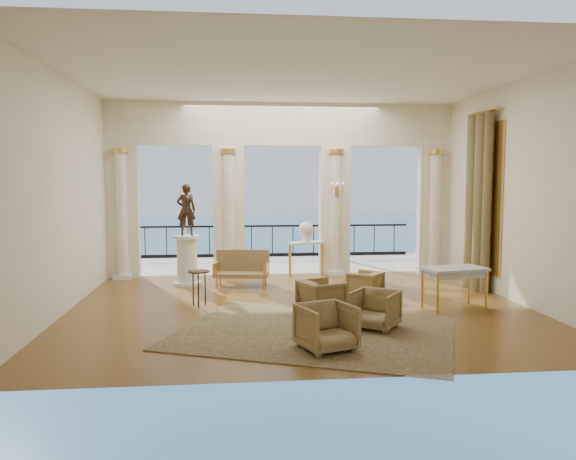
{
  "coord_description": "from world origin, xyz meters",
  "views": [
    {
      "loc": [
        -1.34,
        -10.85,
        2.56
      ],
      "look_at": [
        -0.18,
        0.6,
        1.49
      ],
      "focal_mm": 35.0,
      "sensor_mm": 36.0,
      "label": 1
    }
  ],
  "objects": [
    {
      "name": "armchair_b",
      "position": [
        1.08,
        -1.69,
        0.37
      ],
      "size": [
        0.97,
        0.96,
        0.73
      ],
      "primitive_type": "imported",
      "rotation": [
        0.0,
        0.0,
        -0.63
      ],
      "color": "#49361E",
      "rests_on": "ground"
    },
    {
      "name": "room_walls",
      "position": [
        0.0,
        -1.12,
        2.88
      ],
      "size": [
        9.0,
        9.0,
        9.0
      ],
      "color": "#F2E8CB",
      "rests_on": "ground"
    },
    {
      "name": "arcade",
      "position": [
        -0.0,
        3.82,
        2.58
      ],
      "size": [
        9.0,
        0.56,
        4.5
      ],
      "color": "beige",
      "rests_on": "ground"
    },
    {
      "name": "game_table",
      "position": [
        3.0,
        -0.4,
        0.73
      ],
      "size": [
        1.3,
        0.89,
        0.82
      ],
      "rotation": [
        0.0,
        0.0,
        0.21
      ],
      "color": "#91A6B7",
      "rests_on": "ground"
    },
    {
      "name": "statue",
      "position": [
        -2.4,
        2.59,
        1.81
      ],
      "size": [
        0.45,
        0.31,
        1.23
      ],
      "primitive_type": "imported",
      "rotation": [
        0.0,
        0.0,
        3.17
      ],
      "color": "#302015",
      "rests_on": "pedestal"
    },
    {
      "name": "window_frame",
      "position": [
        4.47,
        1.5,
        2.1
      ],
      "size": [
        0.04,
        1.6,
        3.4
      ],
      "primitive_type": "cube",
      "color": "gold",
      "rests_on": "room_walls"
    },
    {
      "name": "terrace",
      "position": [
        0.0,
        5.8,
        -0.05
      ],
      "size": [
        10.0,
        3.6,
        0.1
      ],
      "primitive_type": "cube",
      "color": "beige",
      "rests_on": "ground"
    },
    {
      "name": "console_table",
      "position": [
        0.6,
        3.55,
        0.75
      ],
      "size": [
        1.02,
        0.65,
        0.91
      ],
      "rotation": [
        0.0,
        0.0,
        0.31
      ],
      "color": "silver",
      "rests_on": "ground"
    },
    {
      "name": "settee",
      "position": [
        -1.1,
        2.39,
        0.42
      ],
      "size": [
        1.36,
        0.77,
        0.85
      ],
      "rotation": [
        0.0,
        0.0,
        -0.18
      ],
      "color": "#49361E",
      "rests_on": "ground"
    },
    {
      "name": "sea",
      "position": [
        0.0,
        60.0,
        -6.0
      ],
      "size": [
        160.0,
        160.0,
        0.0
      ],
      "primitive_type": "plane",
      "color": "#265B7F",
      "rests_on": "ground"
    },
    {
      "name": "armchair_d",
      "position": [
        0.32,
        -0.7,
        0.37
      ],
      "size": [
        0.91,
        0.93,
        0.75
      ],
      "primitive_type": "imported",
      "rotation": [
        0.0,
        0.0,
        1.98
      ],
      "color": "#49361E",
      "rests_on": "ground"
    },
    {
      "name": "palm_tree",
      "position": [
        2.0,
        6.6,
        4.09
      ],
      "size": [
        2.0,
        2.0,
        4.5
      ],
      "color": "#4C3823",
      "rests_on": "terrace"
    },
    {
      "name": "side_table",
      "position": [
        -2.0,
        0.39,
        0.61
      ],
      "size": [
        0.44,
        0.44,
        0.71
      ],
      "color": "black",
      "rests_on": "ground"
    },
    {
      "name": "armchair_a",
      "position": [
        0.05,
        -2.8,
        0.39
      ],
      "size": [
        0.95,
        0.92,
        0.77
      ],
      "primitive_type": "imported",
      "rotation": [
        0.0,
        0.0,
        0.35
      ],
      "color": "#49361E",
      "rests_on": "ground"
    },
    {
      "name": "urn",
      "position": [
        0.6,
        3.55,
        1.21
      ],
      "size": [
        0.39,
        0.39,
        0.52
      ],
      "color": "silver",
      "rests_on": "console_table"
    },
    {
      "name": "wall_sconce",
      "position": [
        1.4,
        3.51,
        2.23
      ],
      "size": [
        0.3,
        0.11,
        0.33
      ],
      "color": "gold",
      "rests_on": "arcade"
    },
    {
      "name": "balustrade",
      "position": [
        0.0,
        7.4,
        0.41
      ],
      "size": [
        9.0,
        0.06,
        1.03
      ],
      "color": "black",
      "rests_on": "terrace"
    },
    {
      "name": "rug",
      "position": [
        0.04,
        -1.8,
        0.01
      ],
      "size": [
        5.4,
        4.86,
        0.02
      ],
      "primitive_type": "cube",
      "rotation": [
        0.0,
        0.0,
        -0.39
      ],
      "color": "#2E3216",
      "rests_on": "ground"
    },
    {
      "name": "armchair_c",
      "position": [
        1.49,
        0.72,
        0.32
      ],
      "size": [
        0.85,
        0.85,
        0.64
      ],
      "primitive_type": "imported",
      "rotation": [
        0.0,
        0.0,
        -2.28
      ],
      "color": "#49361E",
      "rests_on": "ground"
    },
    {
      "name": "floor",
      "position": [
        0.0,
        0.0,
        0.0
      ],
      "size": [
        9.0,
        9.0,
        0.0
      ],
      "primitive_type": "plane",
      "color": "#482C0C",
      "rests_on": "ground"
    },
    {
      "name": "pedestal",
      "position": [
        -2.4,
        2.59,
        0.58
      ],
      "size": [
        0.65,
        0.65,
        1.2
      ],
      "color": "silver",
      "rests_on": "ground"
    },
    {
      "name": "curtain",
      "position": [
        4.28,
        1.5,
        2.02
      ],
      "size": [
        0.33,
        1.4,
        4.09
      ],
      "color": "#4D4823",
      "rests_on": "ground"
    },
    {
      "name": "headland",
      "position": [
        -30.0,
        70.0,
        -3.0
      ],
      "size": [
        22.0,
        18.0,
        6.0
      ],
      "primitive_type": "cube",
      "color": "black",
      "rests_on": "sea"
    }
  ]
}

